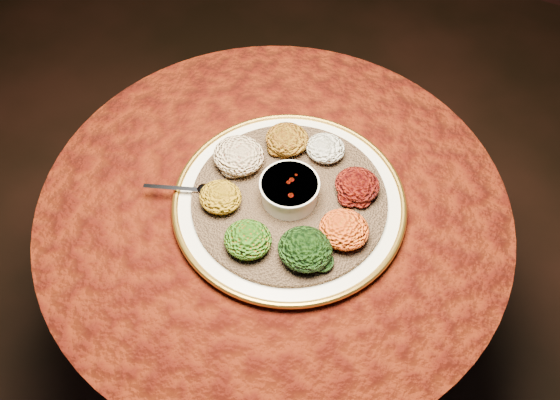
% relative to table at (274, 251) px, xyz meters
% --- Properties ---
extents(table, '(0.96, 0.96, 0.73)m').
position_rel_table_xyz_m(table, '(0.00, 0.00, 0.00)').
color(table, black).
rests_on(table, ground).
extents(platter, '(0.59, 0.59, 0.02)m').
position_rel_table_xyz_m(platter, '(0.03, 0.01, 0.19)').
color(platter, white).
rests_on(platter, table).
extents(injera, '(0.45, 0.45, 0.01)m').
position_rel_table_xyz_m(injera, '(0.03, 0.01, 0.20)').
color(injera, brown).
rests_on(injera, platter).
extents(stew_bowl, '(0.12, 0.12, 0.05)m').
position_rel_table_xyz_m(stew_bowl, '(0.03, 0.01, 0.24)').
color(stew_bowl, silver).
rests_on(stew_bowl, injera).
extents(spoon, '(0.14, 0.07, 0.01)m').
position_rel_table_xyz_m(spoon, '(-0.13, -0.05, 0.21)').
color(spoon, silver).
rests_on(spoon, injera).
extents(portion_ayib, '(0.08, 0.08, 0.04)m').
position_rel_table_xyz_m(portion_ayib, '(0.05, 0.15, 0.23)').
color(portion_ayib, silver).
rests_on(portion_ayib, injera).
extents(portion_kitfo, '(0.09, 0.09, 0.04)m').
position_rel_table_xyz_m(portion_kitfo, '(0.14, 0.09, 0.23)').
color(portion_kitfo, black).
rests_on(portion_kitfo, injera).
extents(portion_tikil, '(0.10, 0.09, 0.05)m').
position_rel_table_xyz_m(portion_tikil, '(0.16, -0.02, 0.23)').
color(portion_tikil, '#AD670E').
rests_on(portion_tikil, injera).
extents(portion_gomen, '(0.10, 0.10, 0.05)m').
position_rel_table_xyz_m(portion_gomen, '(0.11, -0.09, 0.23)').
color(portion_gomen, black).
rests_on(portion_gomen, injera).
extents(portion_mixveg, '(0.09, 0.09, 0.04)m').
position_rel_table_xyz_m(portion_mixveg, '(0.01, -0.12, 0.23)').
color(portion_mixveg, '#AE300B').
rests_on(portion_mixveg, injera).
extents(portion_kik, '(0.08, 0.08, 0.04)m').
position_rel_table_xyz_m(portion_kik, '(-0.09, -0.06, 0.23)').
color(portion_kik, '#9F6D0E').
rests_on(portion_kik, injera).
extents(portion_timatim, '(0.11, 0.10, 0.05)m').
position_rel_table_xyz_m(portion_timatim, '(-0.10, 0.04, 0.23)').
color(portion_timatim, maroon).
rests_on(portion_timatim, injera).
extents(portion_shiro, '(0.09, 0.09, 0.04)m').
position_rel_table_xyz_m(portion_shiro, '(-0.04, 0.13, 0.23)').
color(portion_shiro, '#82570F').
rests_on(portion_shiro, injera).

